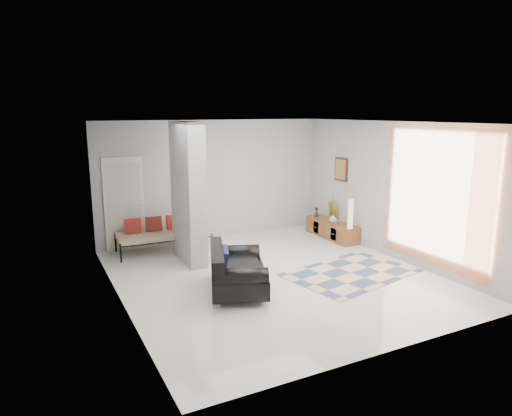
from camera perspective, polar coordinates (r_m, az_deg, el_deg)
name	(u,v)px	position (r m, az deg, el deg)	size (l,w,h in m)	color
floor	(275,277)	(8.52, 2.40, -8.56)	(6.00, 6.00, 0.00)	silver
ceiling	(277,123)	(7.98, 2.58, 10.61)	(6.00, 6.00, 0.00)	white
wall_back	(214,180)	(10.81, -5.32, 3.49)	(6.00, 6.00, 0.00)	#B4B7B9
wall_front	(397,246)	(5.79, 17.22, -4.53)	(6.00, 6.00, 0.00)	#B4B7B9
wall_left	(118,218)	(7.23, -16.89, -1.26)	(6.00, 6.00, 0.00)	#B4B7B9
wall_right	(393,191)	(9.76, 16.72, 2.11)	(6.00, 6.00, 0.00)	#B4B7B9
partition_column	(188,193)	(9.14, -8.50, 1.84)	(0.35, 1.20, 2.80)	#9FA4A6
hallway_door	(124,204)	(10.27, -16.15, 0.45)	(0.85, 0.06, 2.04)	white
curtain	(435,198)	(8.91, 21.43, 1.20)	(2.55, 2.55, 0.00)	#F88041
wall_art	(341,169)	(10.99, 10.59, 4.78)	(0.04, 0.45, 0.55)	#3C2210
media_console	(332,229)	(11.14, 9.48, -2.65)	(0.45, 1.60, 0.80)	brown
loveseat	(234,271)	(7.76, -2.73, -7.87)	(1.37, 1.74, 0.76)	silver
daybed	(162,233)	(10.09, -11.64, -3.08)	(2.00, 0.93, 0.77)	black
area_rug	(351,273)	(8.87, 11.79, -7.94)	(2.37, 1.58, 0.01)	beige
cylinder_lamp	(351,214)	(10.47, 11.73, -0.72)	(0.12, 0.12, 0.66)	silver
bronze_figurine	(316,212)	(11.52, 7.56, -0.49)	(0.12, 0.12, 0.24)	black
vase	(333,219)	(10.97, 9.62, -1.31)	(0.19, 0.19, 0.20)	silver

